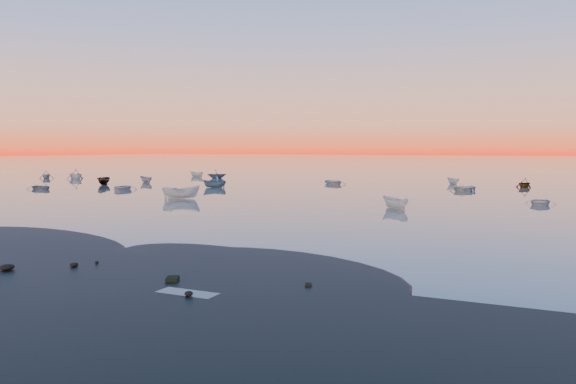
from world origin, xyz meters
The scene contains 5 objects.
ground centered at (0.00, 100.00, 0.00)m, with size 600.00×600.00×0.00m, color #6F665C.
mud_lobes centered at (0.00, -1.00, 0.01)m, with size 140.00×6.00×0.07m, color black, non-canonical shape.
moored_fleet centered at (0.00, 53.00, 0.00)m, with size 124.00×58.00×1.20m, color silver, non-canonical shape.
boat_near_left centered at (-24.98, 35.04, 0.00)m, with size 4.51×1.88×1.13m, color silver.
boat_near_center centered at (-10.04, 27.57, 0.00)m, with size 4.20×1.77×1.45m, color silver.
Camera 1 is at (26.89, -24.25, 5.73)m, focal length 35.00 mm.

